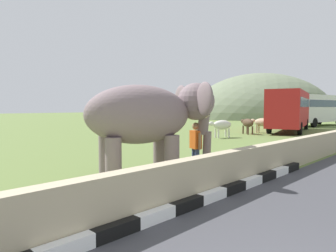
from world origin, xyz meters
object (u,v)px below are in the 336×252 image
(cow_far, at_px, (248,123))
(elephant, at_px, (150,116))
(person_handler, at_px, (196,145))
(bus_red, at_px, (290,108))
(bus_white, at_px, (317,108))
(cow_mid, at_px, (222,125))
(cow_near, at_px, (262,123))

(cow_far, bearing_deg, elephant, -160.34)
(person_handler, xyz_separation_m, bus_red, (19.26, 4.80, 1.16))
(elephant, xyz_separation_m, cow_far, (15.81, 5.65, -1.02))
(elephant, distance_m, bus_white, 31.60)
(bus_red, bearing_deg, elephant, -168.23)
(elephant, relative_size, bus_white, 0.43)
(cow_mid, bearing_deg, cow_near, -3.29)
(cow_near, bearing_deg, elephant, -163.39)
(elephant, relative_size, bus_red, 0.39)
(person_handler, distance_m, cow_far, 15.53)
(elephant, height_order, cow_far, elephant)
(elephant, relative_size, person_handler, 2.44)
(person_handler, relative_size, bus_red, 0.16)
(bus_white, relative_size, cow_far, 5.26)
(cow_near, bearing_deg, bus_red, -14.50)
(bus_red, xyz_separation_m, bus_white, (10.34, 1.00, -0.00))
(bus_white, distance_m, cow_near, 13.75)
(bus_white, xyz_separation_m, cow_near, (-13.70, -0.13, -1.21))
(bus_red, height_order, bus_white, same)
(cow_mid, bearing_deg, elephant, -155.25)
(bus_white, bearing_deg, cow_near, -179.44)
(person_handler, height_order, cow_far, person_handler)
(cow_far, bearing_deg, person_handler, -156.82)
(person_handler, bearing_deg, bus_white, 11.08)
(bus_red, height_order, cow_near, bus_red)
(cow_near, distance_m, cow_mid, 5.49)
(bus_white, bearing_deg, elephant, -170.28)
(bus_red, height_order, cow_far, bus_red)
(bus_white, xyz_separation_m, cow_far, (-15.33, 0.31, -1.21))
(bus_red, relative_size, bus_white, 1.10)
(cow_mid, relative_size, cow_far, 1.07)
(cow_far, bearing_deg, cow_mid, -178.04)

